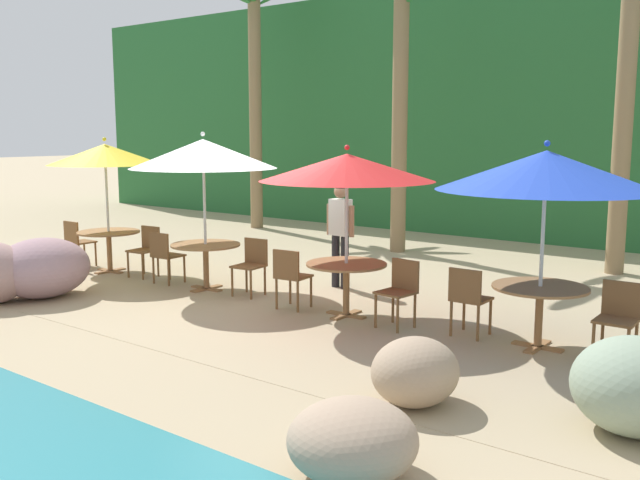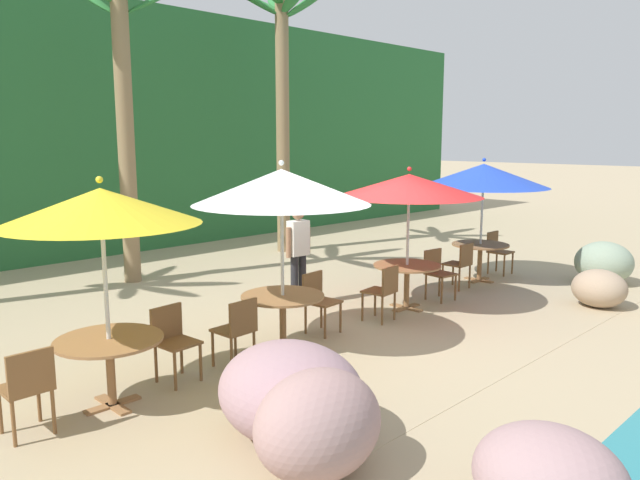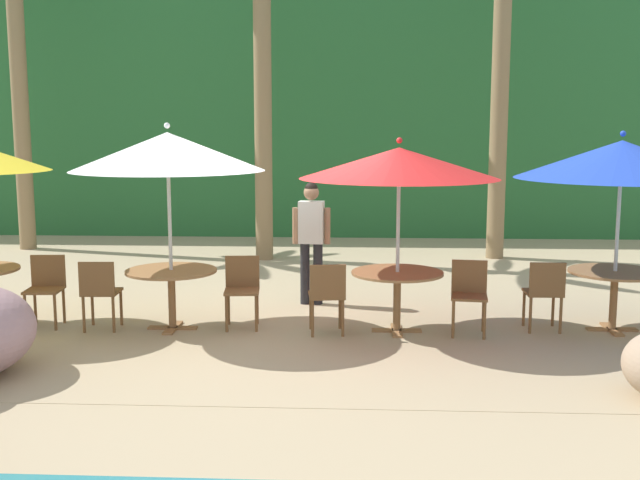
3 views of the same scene
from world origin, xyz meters
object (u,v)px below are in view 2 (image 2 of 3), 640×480
umbrella_white (281,187)px  chair_blue_seaward (497,249)px  dining_table_red (407,272)px  palm_tree_third (282,72)px  dining_table_blue (480,250)px  chair_blue_inland (461,262)px  chair_red_seaward (437,270)px  umbrella_red (409,185)px  umbrella_blue (483,176)px  chair_yellow_seaward (173,337)px  chair_white_inland (238,328)px  waiter_in_white (298,248)px  chair_yellow_inland (28,385)px  palm_tree_second (124,69)px  dining_table_white (283,304)px  dining_table_yellow (109,350)px  chair_red_inland (384,289)px  chair_white_seaward (318,298)px  umbrella_yellow (101,207)px

umbrella_white → chair_blue_seaward: bearing=2.8°
dining_table_red → palm_tree_third: palm_tree_third is taller
dining_table_blue → chair_blue_inland: size_ratio=1.26×
chair_red_seaward → chair_blue_seaward: same height
umbrella_red → umbrella_blue: size_ratio=0.95×
chair_yellow_seaward → umbrella_blue: umbrella_blue is taller
dining_table_red → chair_blue_inland: 1.77m
umbrella_white → chair_red_seaward: umbrella_white is taller
chair_white_inland → dining_table_blue: chair_white_inland is taller
dining_table_blue → waiter_in_white: bearing=161.9°
chair_white_inland → chair_yellow_inland: bearing=-179.7°
palm_tree_second → umbrella_blue: bearing=-45.1°
dining_table_white → umbrella_blue: (5.35, 0.20, 1.46)m
dining_table_white → dining_table_yellow: bearing=-178.8°
dining_table_yellow → chair_red_inland: (4.34, -0.12, -0.10)m
chair_yellow_seaward → dining_table_red: 4.33m
umbrella_white → chair_white_seaward: 1.86m
dining_table_yellow → chair_white_seaward: chair_white_seaward is taller
umbrella_red → chair_blue_seaward: bearing=4.7°
chair_yellow_seaward → umbrella_red: bearing=-1.2°
chair_white_inland → umbrella_blue: size_ratio=0.35×
chair_yellow_inland → waiter_in_white: waiter_in_white is taller
chair_blue_inland → palm_tree_third: palm_tree_third is taller
dining_table_blue → waiter_in_white: 3.95m
dining_table_blue → palm_tree_second: 7.62m
chair_yellow_inland → chair_white_inland: (2.44, 0.01, 0.00)m
umbrella_white → chair_white_inland: (-0.84, -0.13, -1.65)m
dining_table_red → dining_table_blue: size_ratio=1.00×
chair_yellow_seaward → chair_blue_inland: size_ratio=1.00×
dining_table_yellow → chair_yellow_seaward: chair_yellow_seaward is taller
dining_table_white → chair_blue_seaward: (6.20, 0.30, -0.10)m
chair_white_seaward → chair_red_inland: 1.12m
dining_table_red → dining_table_yellow: bearing=-179.2°
waiter_in_white → chair_red_seaward: bearing=-35.6°
chair_yellow_seaward → chair_yellow_inland: same height
umbrella_white → chair_blue_inland: umbrella_white is taller
chair_yellow_seaward → chair_yellow_inland: (-1.69, -0.25, 0.00)m
chair_yellow_inland → chair_yellow_seaward: bearing=8.5°
chair_white_seaward → palm_tree_second: (-0.29, 4.84, 3.54)m
chair_red_seaward → chair_blue_seaward: 2.63m
umbrella_yellow → umbrella_red: bearing=0.8°
chair_yellow_seaward → dining_table_red: bearing=-1.2°
dining_table_white → chair_blue_seaward: chair_blue_seaward is taller
umbrella_red → dining_table_blue: size_ratio=2.14×
chair_yellow_inland → umbrella_white: size_ratio=0.35×
dining_table_yellow → chair_yellow_inland: 0.86m
chair_red_inland → chair_blue_seaward: bearing=6.3°
dining_table_red → umbrella_white: bearing=-179.7°
umbrella_red → chair_red_seaward: umbrella_red is taller
umbrella_white → palm_tree_third: palm_tree_third is taller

